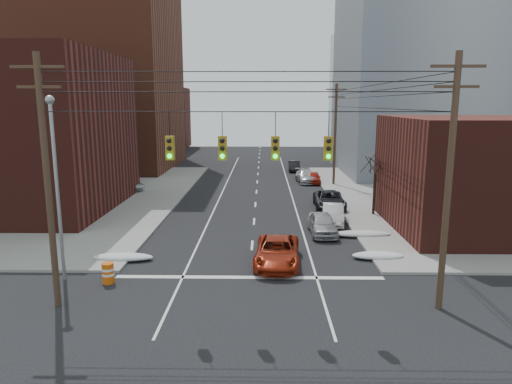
{
  "coord_description": "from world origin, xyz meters",
  "views": [
    {
      "loc": [
        0.71,
        -15.99,
        8.94
      ],
      "look_at": [
        0.21,
        14.47,
        3.0
      ],
      "focal_mm": 32.0,
      "sensor_mm": 36.0,
      "label": 1
    }
  ],
  "objects_px": {
    "lot_car_d": "(67,190)",
    "lot_car_c": "(40,207)",
    "parked_car_a": "(322,224)",
    "lot_car_b": "(122,185)",
    "parked_car_e": "(314,178)",
    "red_pickup": "(277,252)",
    "parked_car_c": "(329,200)",
    "parked_car_f": "(294,166)",
    "parked_car_b": "(333,214)",
    "construction_barrel": "(108,273)",
    "parked_car_d": "(306,176)",
    "lot_car_a": "(94,198)"
  },
  "relations": [
    {
      "from": "lot_car_d",
      "to": "parked_car_c",
      "type": "bearing_deg",
      "value": -78.78
    },
    {
      "from": "lot_car_a",
      "to": "lot_car_b",
      "type": "relative_size",
      "value": 0.9
    },
    {
      "from": "red_pickup",
      "to": "construction_barrel",
      "type": "xyz_separation_m",
      "value": [
        -8.61,
        -2.92,
        -0.19
      ]
    },
    {
      "from": "parked_car_c",
      "to": "parked_car_e",
      "type": "height_order",
      "value": "parked_car_c"
    },
    {
      "from": "parked_car_d",
      "to": "lot_car_b",
      "type": "bearing_deg",
      "value": -167.42
    },
    {
      "from": "lot_car_b",
      "to": "lot_car_d",
      "type": "bearing_deg",
      "value": 121.82
    },
    {
      "from": "parked_car_c",
      "to": "lot_car_b",
      "type": "xyz_separation_m",
      "value": [
        -20.03,
        6.86,
        0.01
      ]
    },
    {
      "from": "lot_car_d",
      "to": "lot_car_c",
      "type": "bearing_deg",
      "value": -152.83
    },
    {
      "from": "parked_car_c",
      "to": "parked_car_d",
      "type": "relative_size",
      "value": 1.1
    },
    {
      "from": "parked_car_c",
      "to": "lot_car_b",
      "type": "distance_m",
      "value": 21.17
    },
    {
      "from": "parked_car_b",
      "to": "lot_car_c",
      "type": "xyz_separation_m",
      "value": [
        -23.11,
        1.81,
        0.05
      ]
    },
    {
      "from": "lot_car_d",
      "to": "lot_car_b",
      "type": "bearing_deg",
      "value": -35.78
    },
    {
      "from": "parked_car_e",
      "to": "lot_car_d",
      "type": "height_order",
      "value": "lot_car_d"
    },
    {
      "from": "red_pickup",
      "to": "parked_car_a",
      "type": "distance_m",
      "value": 6.9
    },
    {
      "from": "lot_car_b",
      "to": "parked_car_a",
      "type": "bearing_deg",
      "value": -130.72
    },
    {
      "from": "parked_car_a",
      "to": "lot_car_c",
      "type": "height_order",
      "value": "parked_car_a"
    },
    {
      "from": "parked_car_b",
      "to": "parked_car_f",
      "type": "bearing_deg",
      "value": 100.41
    },
    {
      "from": "parked_car_e",
      "to": "lot_car_c",
      "type": "height_order",
      "value": "lot_car_c"
    },
    {
      "from": "lot_car_b",
      "to": "lot_car_c",
      "type": "height_order",
      "value": "lot_car_c"
    },
    {
      "from": "parked_car_f",
      "to": "lot_car_d",
      "type": "xyz_separation_m",
      "value": [
        -22.82,
        -18.19,
        0.12
      ]
    },
    {
      "from": "red_pickup",
      "to": "construction_barrel",
      "type": "relative_size",
      "value": 5.04
    },
    {
      "from": "red_pickup",
      "to": "parked_car_e",
      "type": "distance_m",
      "value": 27.01
    },
    {
      "from": "lot_car_b",
      "to": "lot_car_d",
      "type": "xyz_separation_m",
      "value": [
        -4.38,
        -2.95,
        0.05
      ]
    },
    {
      "from": "parked_car_e",
      "to": "lot_car_d",
      "type": "bearing_deg",
      "value": -156.48
    },
    {
      "from": "red_pickup",
      "to": "parked_car_c",
      "type": "distance_m",
      "value": 14.78
    },
    {
      "from": "red_pickup",
      "to": "parked_car_e",
      "type": "height_order",
      "value": "red_pickup"
    },
    {
      "from": "parked_car_c",
      "to": "construction_barrel",
      "type": "bearing_deg",
      "value": -126.81
    },
    {
      "from": "parked_car_b",
      "to": "construction_barrel",
      "type": "height_order",
      "value": "parked_car_b"
    },
    {
      "from": "lot_car_a",
      "to": "construction_barrel",
      "type": "relative_size",
      "value": 3.79
    },
    {
      "from": "parked_car_f",
      "to": "lot_car_a",
      "type": "xyz_separation_m",
      "value": [
        -18.97,
        -21.68,
        0.12
      ]
    },
    {
      "from": "parked_car_e",
      "to": "lot_car_b",
      "type": "bearing_deg",
      "value": -160.06
    },
    {
      "from": "parked_car_f",
      "to": "lot_car_d",
      "type": "relative_size",
      "value": 1.07
    },
    {
      "from": "parked_car_a",
      "to": "lot_car_b",
      "type": "height_order",
      "value": "parked_car_a"
    },
    {
      "from": "lot_car_a",
      "to": "construction_barrel",
      "type": "bearing_deg",
      "value": -176.74
    },
    {
      "from": "parked_car_a",
      "to": "parked_car_f",
      "type": "relative_size",
      "value": 1.05
    },
    {
      "from": "parked_car_e",
      "to": "parked_car_f",
      "type": "distance_m",
      "value": 9.62
    },
    {
      "from": "red_pickup",
      "to": "parked_car_f",
      "type": "xyz_separation_m",
      "value": [
        3.3,
        36.05,
        -0.05
      ]
    },
    {
      "from": "parked_car_a",
      "to": "lot_car_b",
      "type": "xyz_separation_m",
      "value": [
        -18.43,
        14.74,
        0.02
      ]
    },
    {
      "from": "parked_car_c",
      "to": "lot_car_a",
      "type": "height_order",
      "value": "parked_car_c"
    },
    {
      "from": "lot_car_c",
      "to": "construction_barrel",
      "type": "xyz_separation_m",
      "value": [
        10.04,
        -13.58,
        -0.24
      ]
    },
    {
      "from": "parked_car_f",
      "to": "parked_car_a",
      "type": "bearing_deg",
      "value": -89.49
    },
    {
      "from": "lot_car_a",
      "to": "lot_car_d",
      "type": "bearing_deg",
      "value": 28.71
    },
    {
      "from": "parked_car_a",
      "to": "lot_car_d",
      "type": "xyz_separation_m",
      "value": [
        -22.82,
        11.79,
        0.07
      ]
    },
    {
      "from": "parked_car_b",
      "to": "construction_barrel",
      "type": "bearing_deg",
      "value": -130.01
    },
    {
      "from": "parked_car_c",
      "to": "parked_car_f",
      "type": "xyz_separation_m",
      "value": [
        -1.6,
        22.1,
        -0.06
      ]
    },
    {
      "from": "red_pickup",
      "to": "lot_car_a",
      "type": "distance_m",
      "value": 21.26
    },
    {
      "from": "parked_car_a",
      "to": "parked_car_e",
      "type": "relative_size",
      "value": 1.14
    },
    {
      "from": "parked_car_a",
      "to": "parked_car_f",
      "type": "xyz_separation_m",
      "value": [
        0.0,
        29.98,
        -0.06
      ]
    },
    {
      "from": "parked_car_b",
      "to": "parked_car_e",
      "type": "bearing_deg",
      "value": 96.54
    },
    {
      "from": "parked_car_d",
      "to": "lot_car_c",
      "type": "xyz_separation_m",
      "value": [
        -22.74,
        -16.44,
        0.07
      ]
    }
  ]
}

